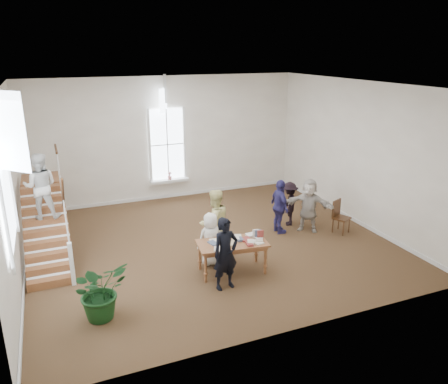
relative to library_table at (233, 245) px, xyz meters
name	(u,v)px	position (x,y,z in m)	size (l,w,h in m)	color
ground	(210,243)	(0.06, 1.80, -0.73)	(10.00, 10.00, 0.00)	#462E1B
room_shell	(169,188)	(0.06, 6.19, -0.33)	(10.49, 10.00, 10.00)	beige
staircase	(43,202)	(-4.29, 2.55, 0.89)	(1.10, 4.10, 2.92)	brown
library_table	(233,245)	(0.00, 0.00, 0.00)	(1.82, 1.06, 0.88)	brown
police_officer	(226,254)	(-0.47, -0.65, 0.15)	(0.64, 0.42, 1.76)	black
elderly_woman	(211,239)	(-0.37, 0.60, -0.02)	(0.69, 0.45, 1.42)	white
person_yellow	(215,223)	(-0.07, 1.10, 0.20)	(0.91, 0.71, 1.86)	#F3E998
woman_cluster_a	(280,207)	(2.29, 1.74, 0.11)	(0.99, 0.41, 1.69)	navy
woman_cluster_b	(289,204)	(2.89, 2.19, -0.02)	(0.91, 0.53, 1.42)	black
woman_cluster_c	(309,205)	(3.19, 1.54, 0.10)	(1.55, 0.49, 1.67)	beige
floor_plant	(100,291)	(-3.34, -0.77, -0.10)	(1.13, 0.98, 1.26)	#113814
side_chair	(339,214)	(4.02, 1.09, -0.16)	(0.59, 0.59, 1.02)	#3E2110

